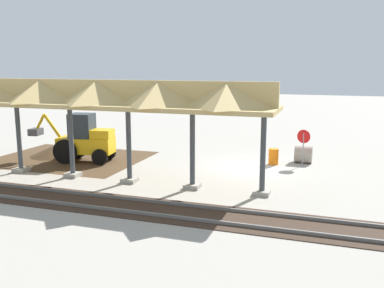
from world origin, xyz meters
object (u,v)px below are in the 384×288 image
(backhoe, at_px, (84,140))
(traffic_barrel, at_px, (273,157))
(stop_sign, at_px, (304,140))
(concrete_pipe, at_px, (303,154))

(backhoe, xyz_separation_m, traffic_barrel, (-10.63, -2.79, -0.82))
(stop_sign, relative_size, concrete_pipe, 2.04)
(concrete_pipe, bearing_deg, traffic_barrel, 31.11)
(stop_sign, xyz_separation_m, backhoe, (12.23, 2.96, -0.19))
(traffic_barrel, bearing_deg, backhoe, 14.70)
(backhoe, relative_size, concrete_pipe, 5.09)
(stop_sign, xyz_separation_m, concrete_pipe, (0.02, -0.78, -0.96))
(stop_sign, xyz_separation_m, traffic_barrel, (1.60, 0.17, -1.01))
(backhoe, relative_size, traffic_barrel, 5.70)
(stop_sign, relative_size, traffic_barrel, 2.28)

